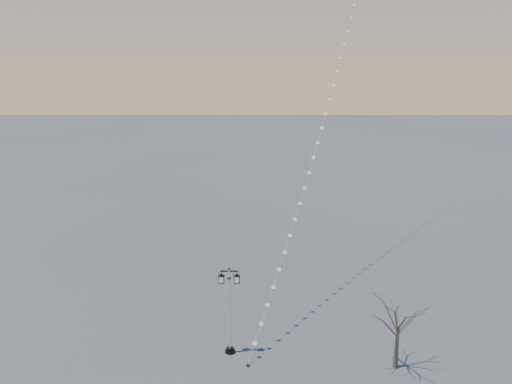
{
  "coord_description": "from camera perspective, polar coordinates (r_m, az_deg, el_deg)",
  "views": [
    {
      "loc": [
        0.88,
        -25.27,
        16.68
      ],
      "look_at": [
        0.68,
        7.35,
        8.83
      ],
      "focal_mm": 38.09,
      "sensor_mm": 36.0,
      "label": 1
    }
  ],
  "objects": [
    {
      "name": "kite_train",
      "position": [
        43.99,
        8.42,
        14.84
      ],
      "size": [
        13.77,
        33.09,
        35.82
      ],
      "rotation": [
        0.0,
        0.0,
        -0.32
      ],
      "color": "#2C211A",
      "rests_on": "ground"
    },
    {
      "name": "bare_tree",
      "position": [
        31.49,
        14.75,
        -12.5
      ],
      "size": [
        2.69,
        2.69,
        4.46
      ],
      "rotation": [
        0.0,
        0.0,
        -0.28
      ],
      "color": "brown",
      "rests_on": "ground"
    },
    {
      "name": "street_lamp",
      "position": [
        31.99,
        -2.8,
        -11.91
      ],
      "size": [
        1.35,
        0.59,
        5.31
      ],
      "rotation": [
        0.0,
        0.0,
        -0.02
      ],
      "color": "black",
      "rests_on": "ground"
    }
  ]
}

